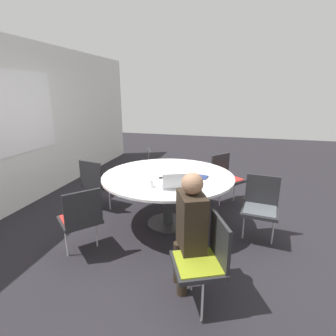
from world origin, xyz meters
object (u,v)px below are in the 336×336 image
(chair_0, at_px, (205,257))
(chair_4, at_px, (97,180))
(chair_1, at_px, (261,204))
(cell_phone, at_px, (164,178))
(chair_2, at_px, (225,175))
(chair_3, at_px, (156,168))
(chair_5, at_px, (81,216))
(coffee_cup, at_px, (151,183))
(spiral_notebook, at_px, (200,177))
(laptop, at_px, (176,184))
(handbag, at_px, (204,187))
(person_0, at_px, (190,224))

(chair_0, xyz_separation_m, chair_4, (1.58, 1.94, 0.00))
(chair_1, bearing_deg, cell_phone, 9.45)
(chair_2, bearing_deg, chair_3, -56.11)
(chair_3, relative_size, cell_phone, 5.39)
(chair_5, distance_m, coffee_cup, 0.89)
(chair_4, xyz_separation_m, spiral_notebook, (-0.19, -1.68, 0.27))
(spiral_notebook, xyz_separation_m, coffee_cup, (-0.53, 0.52, 0.04))
(laptop, height_order, handbag, laptop)
(cell_phone, distance_m, handbag, 1.59)
(chair_1, relative_size, chair_4, 1.00)
(cell_phone, bearing_deg, chair_1, -88.02)
(laptop, bearing_deg, chair_5, 1.48)
(person_0, xyz_separation_m, handbag, (2.48, 0.16, -0.55))
(chair_0, xyz_separation_m, coffee_cup, (0.86, 0.78, 0.30))
(chair_4, distance_m, laptop, 1.65)
(cell_phone, bearing_deg, coffee_cup, 170.86)
(chair_0, distance_m, handbag, 2.71)
(chair_4, relative_size, handbag, 2.34)
(laptop, relative_size, spiral_notebook, 1.70)
(laptop, bearing_deg, chair_1, 177.18)
(coffee_cup, bearing_deg, chair_2, -28.57)
(chair_5, bearing_deg, handbag, 14.67)
(chair_2, bearing_deg, spiral_notebook, 22.76)
(chair_0, xyz_separation_m, chair_2, (2.39, -0.05, 0.00))
(chair_1, relative_size, laptop, 2.09)
(chair_1, xyz_separation_m, chair_2, (1.10, 0.50, 0.00))
(chair_4, relative_size, coffee_cup, 9.03)
(chair_1, bearing_deg, spiral_notebook, 0.46)
(laptop, distance_m, coffee_cup, 0.31)
(handbag, bearing_deg, person_0, -176.22)
(chair_0, bearing_deg, coffee_cup, 17.81)
(coffee_cup, bearing_deg, chair_3, 15.01)
(chair_0, bearing_deg, chair_3, 1.62)
(chair_2, xyz_separation_m, laptop, (-1.50, 0.53, 0.31))
(laptop, xyz_separation_m, cell_phone, (0.36, 0.24, -0.05))
(chair_2, xyz_separation_m, spiral_notebook, (-1.00, 0.31, 0.27))
(chair_5, distance_m, handbag, 2.55)
(chair_0, xyz_separation_m, person_0, (0.18, 0.17, 0.20))
(chair_2, height_order, chair_4, same)
(chair_2, distance_m, laptop, 1.62)
(chair_3, relative_size, chair_4, 1.00)
(chair_0, relative_size, spiral_notebook, 3.55)
(spiral_notebook, relative_size, cell_phone, 1.52)
(chair_2, relative_size, chair_3, 1.00)
(spiral_notebook, distance_m, coffee_cup, 0.74)
(chair_2, distance_m, cell_phone, 1.40)
(coffee_cup, distance_m, handbag, 1.97)
(spiral_notebook, bearing_deg, laptop, 156.54)
(cell_phone, bearing_deg, laptop, -145.84)
(chair_3, height_order, person_0, person_0)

